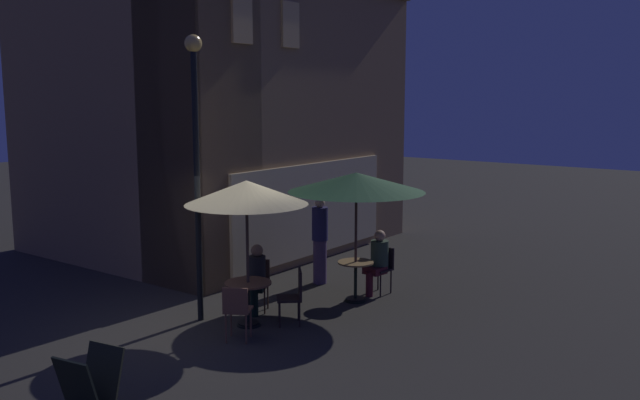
# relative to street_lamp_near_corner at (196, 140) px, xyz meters

# --- Properties ---
(ground_plane) EXTENTS (60.00, 60.00, 0.00)m
(ground_plane) POSITION_rel_street_lamp_near_corner_xyz_m (-0.40, -0.37, -3.09)
(ground_plane) COLOR #2F2C28
(cafe_building) EXTENTS (7.68, 6.81, 7.34)m
(cafe_building) POSITION_rel_street_lamp_near_corner_xyz_m (3.43, 2.97, 0.57)
(cafe_building) COLOR #94734F
(cafe_building) RESTS_ON ground
(street_lamp_near_corner) EXTENTS (0.29, 0.29, 4.81)m
(street_lamp_near_corner) POSITION_rel_street_lamp_near_corner_xyz_m (0.00, 0.00, 0.00)
(street_lamp_near_corner) COLOR black
(street_lamp_near_corner) RESTS_ON ground
(menu_sandwich_board) EXTENTS (0.71, 0.64, 0.83)m
(menu_sandwich_board) POSITION_rel_street_lamp_near_corner_xyz_m (-3.34, -1.64, -2.66)
(menu_sandwich_board) COLOR black
(menu_sandwich_board) RESTS_ON ground
(cafe_table_0) EXTENTS (0.67, 0.67, 0.76)m
(cafe_table_0) POSITION_rel_street_lamp_near_corner_xyz_m (2.49, -1.54, -2.56)
(cafe_table_0) COLOR black
(cafe_table_0) RESTS_ON ground
(cafe_table_1) EXTENTS (0.79, 0.79, 0.75)m
(cafe_table_1) POSITION_rel_street_lamp_near_corner_xyz_m (0.28, -0.86, -2.53)
(cafe_table_1) COLOR black
(cafe_table_1) RESTS_ON ground
(patio_umbrella_0) EXTENTS (2.53, 2.53, 2.43)m
(patio_umbrella_0) POSITION_rel_street_lamp_near_corner_xyz_m (2.49, -1.54, -0.85)
(patio_umbrella_0) COLOR black
(patio_umbrella_0) RESTS_ON ground
(patio_umbrella_1) EXTENTS (2.03, 2.03, 2.46)m
(patio_umbrella_1) POSITION_rel_street_lamp_near_corner_xyz_m (0.28, -0.86, -0.84)
(patio_umbrella_1) COLOR black
(patio_umbrella_1) RESTS_ON ground
(cafe_chair_0) EXTENTS (0.45, 0.45, 0.90)m
(cafe_chair_0) POSITION_rel_street_lamp_near_corner_xyz_m (3.28, -1.64, -2.54)
(cafe_chair_0) COLOR black
(cafe_chair_0) RESTS_ON ground
(cafe_chair_1) EXTENTS (0.53, 0.53, 0.91)m
(cafe_chair_1) POSITION_rel_street_lamp_near_corner_xyz_m (1.02, -0.42, -2.53)
(cafe_chair_1) COLOR #503625
(cafe_chair_1) RESTS_ON ground
(cafe_chair_2) EXTENTS (0.55, 0.55, 0.90)m
(cafe_chair_2) POSITION_rel_street_lamp_near_corner_xyz_m (-0.40, -1.24, -2.53)
(cafe_chair_2) COLOR brown
(cafe_chair_2) RESTS_ON ground
(cafe_chair_3) EXTENTS (0.58, 0.58, 0.94)m
(cafe_chair_3) POSITION_rel_street_lamp_near_corner_xyz_m (0.79, -1.44, -2.54)
(cafe_chair_3) COLOR black
(cafe_chair_3) RESTS_ON ground
(patron_seated_0) EXTENTS (0.54, 0.39, 1.26)m
(patron_seated_0) POSITION_rel_street_lamp_near_corner_xyz_m (3.14, -1.63, -2.38)
(patron_seated_0) COLOR #531B23
(patron_seated_0) RESTS_ON ground
(patron_seated_1) EXTENTS (0.50, 0.44, 1.22)m
(patron_seated_1) POSITION_rel_street_lamp_near_corner_xyz_m (0.90, -0.50, -2.40)
(patron_seated_1) COLOR black
(patron_seated_1) RESTS_ON ground
(patron_standing_2) EXTENTS (0.33, 0.33, 1.78)m
(patron_standing_2) POSITION_rel_street_lamp_near_corner_xyz_m (3.09, -0.27, -2.19)
(patron_standing_2) COLOR #523E63
(patron_standing_2) RESTS_ON ground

